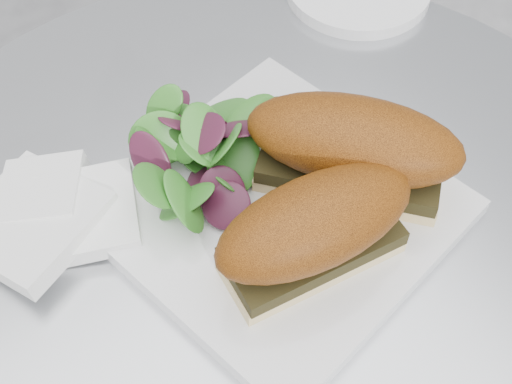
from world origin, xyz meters
The scene contains 6 objects.
table centered at (0.00, 0.00, 0.49)m, with size 0.70×0.70×0.73m.
plate centered at (0.02, 0.02, 0.74)m, with size 0.24×0.24×0.02m, color silver.
sandwich_left centered at (0.01, -0.04, 0.79)m, with size 0.16×0.09×0.08m.
sandwich_right centered at (0.09, 0.00, 0.79)m, with size 0.17×0.18×0.08m.
salad centered at (0.00, 0.09, 0.77)m, with size 0.12×0.12×0.05m, color #449430, non-canonical shape.
napkin centered at (-0.12, 0.11, 0.74)m, with size 0.13×0.13×0.02m, color white, non-canonical shape.
Camera 1 is at (-0.19, -0.23, 1.21)m, focal length 50.00 mm.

